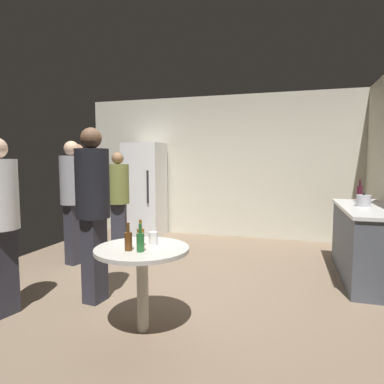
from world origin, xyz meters
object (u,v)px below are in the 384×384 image
(beer_bottle_green, at_px, (140,241))
(person_in_navy_shirt, at_px, (78,190))
(wine_bottle_on_counter, at_px, (359,193))
(person_in_black_shirt, at_px, (93,201))
(person_in_gray_shirt, at_px, (73,193))
(kettle, at_px, (364,201))
(beer_bottle_brown, at_px, (128,240))
(beer_bottle_amber, at_px, (141,237))
(plastic_cup_white, at_px, (153,238))
(person_in_olive_shirt, at_px, (118,194))
(person_in_white_shirt, at_px, (0,213))
(refrigerator, at_px, (145,190))
(foreground_table, at_px, (142,259))

(beer_bottle_green, relative_size, person_in_navy_shirt, 0.13)
(wine_bottle_on_counter, relative_size, person_in_black_shirt, 0.17)
(person_in_gray_shirt, bearing_deg, kettle, 21.84)
(kettle, relative_size, beer_bottle_green, 1.06)
(beer_bottle_brown, height_order, person_in_black_shirt, person_in_black_shirt)
(beer_bottle_brown, relative_size, person_in_navy_shirt, 0.13)
(person_in_navy_shirt, xyz_separation_m, person_in_gray_shirt, (0.26, -0.49, 0.01))
(beer_bottle_amber, relative_size, plastic_cup_white, 2.09)
(person_in_olive_shirt, height_order, person_in_white_shirt, person_in_white_shirt)
(wine_bottle_on_counter, distance_m, person_in_navy_shirt, 4.15)
(kettle, height_order, person_in_white_shirt, person_in_white_shirt)
(person_in_olive_shirt, bearing_deg, person_in_navy_shirt, -83.63)
(person_in_gray_shirt, bearing_deg, refrigerator, 96.94)
(beer_bottle_amber, height_order, plastic_cup_white, beer_bottle_amber)
(kettle, bearing_deg, plastic_cup_white, -137.02)
(kettle, distance_m, person_in_black_shirt, 3.24)
(refrigerator, bearing_deg, plastic_cup_white, -64.60)
(refrigerator, xyz_separation_m, wine_bottle_on_counter, (3.63, -0.89, 0.12))
(kettle, bearing_deg, refrigerator, 158.96)
(wine_bottle_on_counter, distance_m, beer_bottle_amber, 3.28)
(beer_bottle_green, relative_size, person_in_white_shirt, 0.14)
(wine_bottle_on_counter, height_order, beer_bottle_amber, wine_bottle_on_counter)
(person_in_olive_shirt, relative_size, person_in_black_shirt, 0.89)
(foreground_table, bearing_deg, plastic_cup_white, 66.68)
(wine_bottle_on_counter, xyz_separation_m, person_in_navy_shirt, (-4.11, -0.56, -0.01))
(kettle, height_order, beer_bottle_amber, kettle)
(beer_bottle_brown, height_order, person_in_gray_shirt, person_in_gray_shirt)
(refrigerator, distance_m, kettle, 3.85)
(person_in_white_shirt, bearing_deg, person_in_olive_shirt, 102.79)
(plastic_cup_white, bearing_deg, person_in_gray_shirt, 143.07)
(kettle, distance_m, person_in_navy_shirt, 4.07)
(person_in_white_shirt, bearing_deg, refrigerator, 104.28)
(person_in_gray_shirt, bearing_deg, beer_bottle_brown, -30.03)
(kettle, bearing_deg, beer_bottle_amber, -136.86)
(person_in_navy_shirt, bearing_deg, person_in_white_shirt, 0.90)
(plastic_cup_white, bearing_deg, kettle, 42.98)
(person_in_navy_shirt, distance_m, person_in_white_shirt, 2.11)
(refrigerator, bearing_deg, beer_bottle_green, -66.28)
(person_in_white_shirt, bearing_deg, person_in_navy_shirt, 118.52)
(kettle, relative_size, wine_bottle_on_counter, 0.79)
(beer_bottle_green, bearing_deg, beer_bottle_brown, 177.79)
(plastic_cup_white, bearing_deg, person_in_white_shirt, -171.82)
(foreground_table, bearing_deg, beer_bottle_green, -70.58)
(kettle, relative_size, person_in_black_shirt, 0.14)
(beer_bottle_green, bearing_deg, person_in_olive_shirt, 122.30)
(kettle, height_order, plastic_cup_white, kettle)
(foreground_table, xyz_separation_m, beer_bottle_green, (0.04, -0.13, 0.19))
(refrigerator, xyz_separation_m, foreground_table, (1.50, -3.40, -0.27))
(beer_bottle_brown, xyz_separation_m, person_in_gray_shirt, (-1.66, 1.58, 0.20))
(refrigerator, height_order, kettle, refrigerator)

